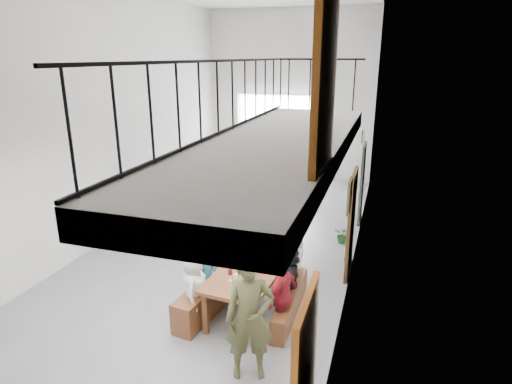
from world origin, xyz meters
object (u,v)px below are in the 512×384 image
(tasting_table, at_px, (255,267))
(serving_counter, at_px, (237,164))
(side_bench, at_px, (143,215))
(oak_barrel, at_px, (206,174))
(bicycle_near, at_px, (294,168))
(bench_inner, at_px, (218,288))
(host_standing, at_px, (250,317))

(tasting_table, height_order, serving_counter, serving_counter)
(tasting_table, height_order, side_bench, tasting_table)
(oak_barrel, height_order, bicycle_near, bicycle_near)
(bench_inner, distance_m, bicycle_near, 7.56)
(tasting_table, xyz_separation_m, oak_barrel, (-3.51, 5.98, -0.24))
(oak_barrel, xyz_separation_m, serving_counter, (0.44, 1.68, -0.03))
(host_standing, bearing_deg, side_bench, 113.10)
(side_bench, distance_m, bicycle_near, 5.55)
(bench_inner, bearing_deg, bicycle_near, 101.13)
(oak_barrel, xyz_separation_m, host_standing, (3.94, -7.57, 0.40))
(side_bench, xyz_separation_m, host_standing, (4.25, -4.29, 0.63))
(bench_inner, height_order, oak_barrel, oak_barrel)
(bench_inner, bearing_deg, oak_barrel, 123.82)
(side_bench, bearing_deg, bicycle_near, 59.27)
(side_bench, relative_size, oak_barrel, 1.77)
(oak_barrel, distance_m, bicycle_near, 2.93)
(bicycle_near, bearing_deg, tasting_table, -172.45)
(tasting_table, xyz_separation_m, bicycle_near, (-0.99, 7.46, -0.22))
(host_standing, bearing_deg, oak_barrel, 95.88)
(side_bench, height_order, host_standing, host_standing)
(tasting_table, distance_m, oak_barrel, 6.94)
(serving_counter, bearing_deg, bench_inner, -65.24)
(oak_barrel, distance_m, host_standing, 8.54)
(bench_inner, xyz_separation_m, serving_counter, (-2.44, 7.74, 0.17))
(bench_inner, distance_m, oak_barrel, 6.72)
(side_bench, height_order, serving_counter, serving_counter)
(tasting_table, distance_m, bench_inner, 0.78)
(bench_inner, height_order, side_bench, bench_inner)
(bench_inner, xyz_separation_m, host_standing, (1.06, -1.50, 0.60))
(side_bench, height_order, oak_barrel, oak_barrel)
(oak_barrel, relative_size, host_standing, 0.54)
(bench_inner, height_order, host_standing, host_standing)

